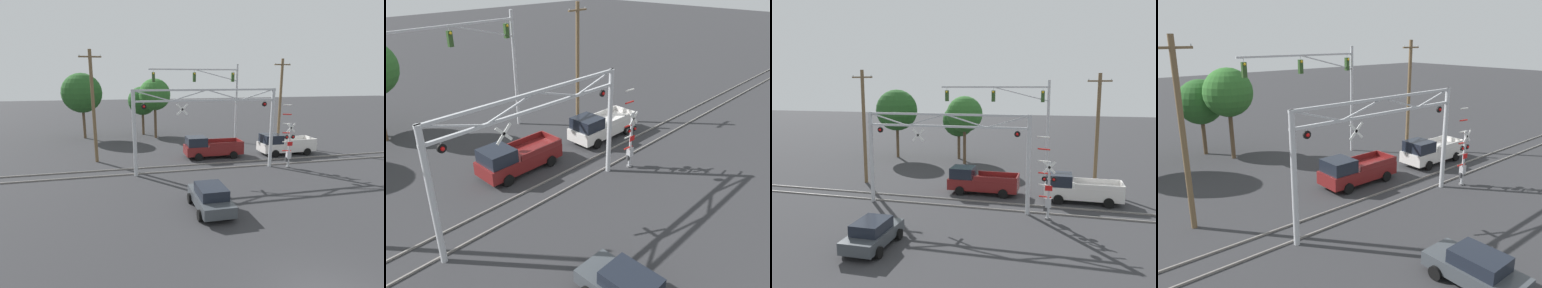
{
  "view_description": "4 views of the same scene",
  "coord_description": "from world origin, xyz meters",
  "views": [
    {
      "loc": [
        -6.22,
        -6.78,
        7.15
      ],
      "look_at": [
        -1.28,
        14.48,
        2.35
      ],
      "focal_mm": 28.0,
      "sensor_mm": 36.0,
      "label": 1
    },
    {
      "loc": [
        -10.26,
        2.3,
        11.57
      ],
      "look_at": [
        1.83,
        14.07,
        3.4
      ],
      "focal_mm": 35.0,
      "sensor_mm": 36.0,
      "label": 2
    },
    {
      "loc": [
        7.27,
        -8.35,
        8.13
      ],
      "look_at": [
        1.38,
        14.49,
        4.49
      ],
      "focal_mm": 35.0,
      "sensor_mm": 36.0,
      "label": 3
    },
    {
      "loc": [
        -13.49,
        1.51,
        9.3
      ],
      "look_at": [
        -2.24,
        15.0,
        4.29
      ],
      "focal_mm": 35.0,
      "sensor_mm": 36.0,
      "label": 4
    }
  ],
  "objects": [
    {
      "name": "rail_track_near",
      "position": [
        0.0,
        15.3,
        0.05
      ],
      "size": [
        80.0,
        0.08,
        0.1
      ],
      "primitive_type": "cube",
      "color": "gray",
      "rests_on": "ground_plane"
    },
    {
      "name": "rail_track_far",
      "position": [
        0.0,
        16.73,
        0.05
      ],
      "size": [
        80.0,
        0.08,
        0.1
      ],
      "primitive_type": "cube",
      "color": "gray",
      "rests_on": "ground_plane"
    },
    {
      "name": "crossing_gantry",
      "position": [
        -0.01,
        15.01,
        4.13
      ],
      "size": [
        11.19,
        0.3,
        6.38
      ],
      "color": "#B7BABF",
      "rests_on": "ground_plane"
    },
    {
      "name": "crossing_signal_mast",
      "position": [
        6.71,
        14.37,
        1.86
      ],
      "size": [
        1.22,
        0.35,
        5.18
      ],
      "color": "#B7BABF",
      "rests_on": "ground_plane"
    },
    {
      "name": "traffic_signal_span",
      "position": [
        3.97,
        24.96,
        5.93
      ],
      "size": [
        9.81,
        0.39,
        8.66
      ],
      "color": "#B7BABF",
      "rests_on": "ground_plane"
    },
    {
      "name": "pickup_truck_lead",
      "position": [
        1.46,
        18.97,
        0.93
      ],
      "size": [
        5.29,
        2.22,
        1.97
      ],
      "color": "maroon",
      "rests_on": "ground_plane"
    },
    {
      "name": "pickup_truck_following",
      "position": [
        8.69,
        18.57,
        0.93
      ],
      "size": [
        5.32,
        2.22,
        1.97
      ],
      "color": "silver",
      "rests_on": "ground_plane"
    },
    {
      "name": "utility_pole_right",
      "position": [
        10.1,
        22.17,
        4.71
      ],
      "size": [
        1.8,
        0.28,
        9.13
      ],
      "color": "brown",
      "rests_on": "ground_plane"
    }
  ]
}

